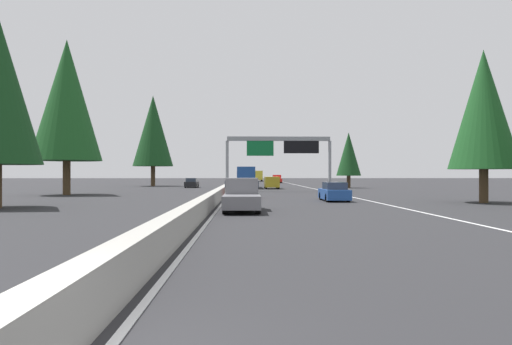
# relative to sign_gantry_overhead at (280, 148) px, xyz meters

# --- Properties ---
(ground_plane) EXTENTS (320.00, 320.00, 0.00)m
(ground_plane) POSITION_rel_sign_gantry_overhead_xyz_m (9.98, 6.03, -5.22)
(ground_plane) COLOR #262628
(median_barrier) EXTENTS (180.00, 0.56, 0.90)m
(median_barrier) POSITION_rel_sign_gantry_overhead_xyz_m (29.98, 6.33, -4.77)
(median_barrier) COLOR #9E9B93
(median_barrier) RESTS_ON ground
(shoulder_stripe_right) EXTENTS (160.00, 0.16, 0.01)m
(shoulder_stripe_right) POSITION_rel_sign_gantry_overhead_xyz_m (19.98, -5.49, -5.22)
(shoulder_stripe_right) COLOR silver
(shoulder_stripe_right) RESTS_ON ground
(shoulder_stripe_median) EXTENTS (160.00, 0.16, 0.01)m
(shoulder_stripe_median) POSITION_rel_sign_gantry_overhead_xyz_m (19.98, 5.78, -5.22)
(shoulder_stripe_median) COLOR silver
(shoulder_stripe_median) RESTS_ON ground
(sign_gantry_overhead) EXTENTS (0.50, 12.68, 6.56)m
(sign_gantry_overhead) POSITION_rel_sign_gantry_overhead_xyz_m (0.00, 0.00, 0.00)
(sign_gantry_overhead) COLOR gray
(sign_gantry_overhead) RESTS_ON ground
(pickup_mid_center) EXTENTS (5.60, 2.00, 1.86)m
(pickup_mid_center) POSITION_rel_sign_gantry_overhead_xyz_m (-28.53, 4.35, -4.31)
(pickup_mid_center) COLOR slate
(pickup_mid_center) RESTS_ON ground
(sedan_distant_b) EXTENTS (4.40, 1.80, 1.47)m
(sedan_distant_b) POSITION_rel_sign_gantry_overhead_xyz_m (-14.66, 4.27, -4.54)
(sedan_distant_b) COLOR maroon
(sedan_distant_b) RESTS_ON ground
(minivan_near_right) EXTENTS (5.00, 1.95, 1.69)m
(minivan_near_right) POSITION_rel_sign_gantry_overhead_xyz_m (9.90, 0.45, -4.27)
(minivan_near_right) COLOR #AD931E
(minivan_near_right) RESTS_ON ground
(box_truck_far_right) EXTENTS (8.50, 2.40, 2.95)m
(box_truck_far_right) POSITION_rel_sign_gantry_overhead_xyz_m (74.07, 0.65, -3.61)
(box_truck_far_right) COLOR gold
(box_truck_far_right) RESTS_ON ground
(bus_mid_right) EXTENTS (11.50, 2.55, 3.10)m
(bus_mid_right) POSITION_rel_sign_gantry_overhead_xyz_m (13.66, 4.05, -3.50)
(bus_mid_right) COLOR #1E4793
(bus_mid_right) RESTS_ON ground
(sedan_mid_left) EXTENTS (4.40, 1.80, 1.47)m
(sedan_mid_left) POSITION_rel_sign_gantry_overhead_xyz_m (65.67, 4.15, -4.54)
(sedan_mid_left) COLOR black
(sedan_mid_left) RESTS_ON ground
(sedan_far_center) EXTENTS (4.40, 1.80, 1.47)m
(sedan_far_center) POSITION_rel_sign_gantry_overhead_xyz_m (-19.31, -2.75, -4.54)
(sedan_far_center) COLOR #1E4793
(sedan_far_center) RESTS_ON ground
(pickup_distant_a) EXTENTS (5.60, 2.00, 1.86)m
(pickup_distant_a) POSITION_rel_sign_gantry_overhead_xyz_m (51.31, -3.15, -4.31)
(pickup_distant_a) COLOR red
(pickup_distant_a) RESTS_ON ground
(oncoming_near) EXTENTS (4.40, 1.80, 1.47)m
(oncoming_near) POSITION_rel_sign_gantry_overhead_xyz_m (15.49, 12.36, -4.54)
(oncoming_near) COLOR black
(oncoming_near) RESTS_ON ground
(conifer_right_near) EXTENTS (4.91, 4.91, 11.16)m
(conifer_right_near) POSITION_rel_sign_gantry_overhead_xyz_m (-21.82, -13.18, 1.56)
(conifer_right_near) COLOR #4C3823
(conifer_right_near) RESTS_ON ground
(conifer_right_mid) EXTENTS (3.67, 3.67, 8.33)m
(conifer_right_mid) POSITION_rel_sign_gantry_overhead_xyz_m (13.68, -11.35, -0.16)
(conifer_right_mid) COLOR #4C3823
(conifer_right_mid) RESTS_ON ground
(conifer_left_near) EXTENTS (6.85, 6.85, 15.56)m
(conifer_left_near) POSITION_rel_sign_gantry_overhead_xyz_m (-8.55, 22.02, 4.24)
(conifer_left_near) COLOR #4C3823
(conifer_left_near) RESTS_ON ground
(conifer_left_mid) EXTENTS (6.86, 6.86, 15.59)m
(conifer_left_mid) POSITION_rel_sign_gantry_overhead_xyz_m (24.41, 20.05, 4.26)
(conifer_left_mid) COLOR #4C3823
(conifer_left_mid) RESTS_ON ground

